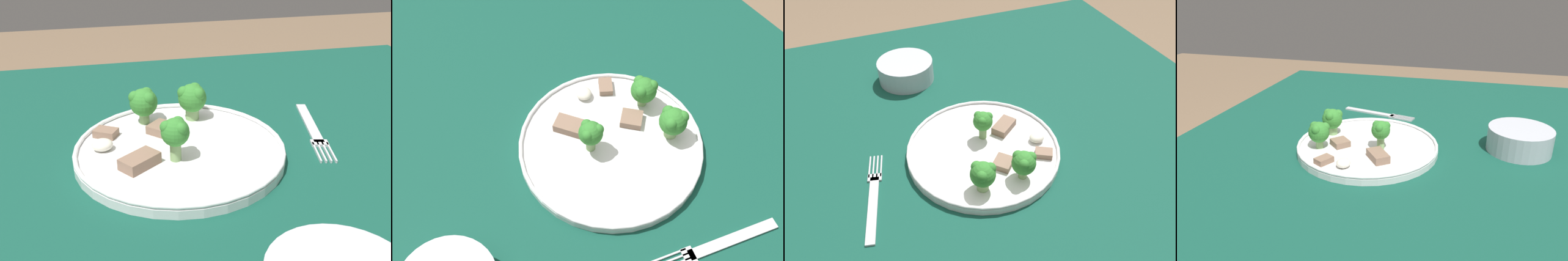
% 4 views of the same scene
% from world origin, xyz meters
% --- Properties ---
extents(table, '(1.16, 0.97, 0.77)m').
position_xyz_m(table, '(0.00, 0.00, 0.66)').
color(table, '#114738').
rests_on(table, ground_plane).
extents(dinner_plate, '(0.28, 0.28, 0.02)m').
position_xyz_m(dinner_plate, '(0.01, -0.07, 0.78)').
color(dinner_plate, white).
rests_on(dinner_plate, table).
extents(fork, '(0.06, 0.19, 0.00)m').
position_xyz_m(fork, '(-0.20, -0.10, 0.77)').
color(fork, silver).
rests_on(fork, table).
extents(broccoli_floret_near_rim_left, '(0.04, 0.04, 0.05)m').
position_xyz_m(broccoli_floret_near_rim_left, '(0.05, -0.15, 0.81)').
color(broccoli_floret_near_rim_left, '#7FA866').
rests_on(broccoli_floret_near_rim_left, dinner_plate).
extents(broccoli_floret_center_left, '(0.04, 0.04, 0.06)m').
position_xyz_m(broccoli_floret_center_left, '(-0.02, -0.15, 0.81)').
color(broccoli_floret_center_left, '#7FA866').
rests_on(broccoli_floret_center_left, dinner_plate).
extents(broccoli_floret_back_left, '(0.04, 0.04, 0.06)m').
position_xyz_m(broccoli_floret_back_left, '(0.02, -0.04, 0.82)').
color(broccoli_floret_back_left, '#7FA866').
rests_on(broccoli_floret_back_left, dinner_plate).
extents(meat_slice_front_slice, '(0.05, 0.05, 0.01)m').
position_xyz_m(meat_slice_front_slice, '(0.03, -0.12, 0.79)').
color(meat_slice_front_slice, '#846651').
rests_on(meat_slice_front_slice, dinner_plate).
extents(meat_slice_middle_slice, '(0.04, 0.03, 0.01)m').
position_xyz_m(meat_slice_middle_slice, '(0.11, -0.12, 0.79)').
color(meat_slice_middle_slice, '#846651').
rests_on(meat_slice_middle_slice, dinner_plate).
extents(meat_slice_rear_slice, '(0.06, 0.05, 0.02)m').
position_xyz_m(meat_slice_rear_slice, '(0.07, -0.03, 0.79)').
color(meat_slice_rear_slice, '#846651').
rests_on(meat_slice_rear_slice, dinner_plate).
extents(sauce_dollop, '(0.03, 0.03, 0.02)m').
position_xyz_m(sauce_dollop, '(0.11, -0.08, 0.79)').
color(sauce_dollop, silver).
rests_on(sauce_dollop, dinner_plate).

